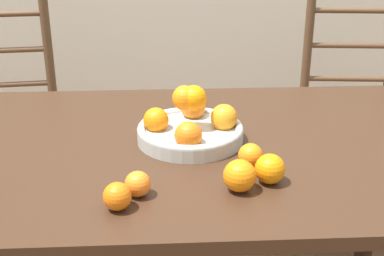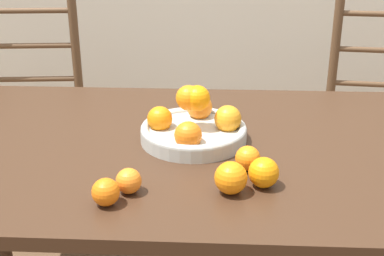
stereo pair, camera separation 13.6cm
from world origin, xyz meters
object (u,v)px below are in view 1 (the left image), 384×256
object	(u,v)px
fruit_bowl	(191,126)
chair_right	(350,120)
orange_loose_3	(138,184)
orange_loose_2	(251,156)
orange_loose_0	(117,196)
chair_left	(7,127)
orange_loose_1	(240,176)
orange_loose_4	(270,169)

from	to	relation	value
fruit_bowl	chair_right	xyz separation A→B (m)	(0.75, 0.78, -0.32)
orange_loose_3	orange_loose_2	bearing A→B (deg)	24.62
fruit_bowl	orange_loose_2	xyz separation A→B (m)	(0.14, -0.17, -0.01)
orange_loose_0	chair_left	world-z (taller)	chair_left
orange_loose_0	orange_loose_3	size ratio (longest dim) A/B	1.05
chair_left	orange_loose_1	bearing A→B (deg)	-57.02
fruit_bowl	chair_left	xyz separation A→B (m)	(-0.75, 0.78, -0.32)
orange_loose_0	chair_right	size ratio (longest dim) A/B	0.06
orange_loose_3	chair_right	size ratio (longest dim) A/B	0.06
orange_loose_1	orange_loose_3	distance (m)	0.24
orange_loose_0	chair_right	distance (m)	1.50
orange_loose_3	orange_loose_4	xyz separation A→B (m)	(0.31, 0.05, 0.01)
fruit_bowl	orange_loose_0	world-z (taller)	fruit_bowl
chair_left	orange_loose_4	bearing A→B (deg)	-53.65
fruit_bowl	orange_loose_2	size ratio (longest dim) A/B	4.68
orange_loose_0	orange_loose_2	size ratio (longest dim) A/B	0.99
orange_loose_3	orange_loose_4	distance (m)	0.32
orange_loose_4	chair_right	size ratio (longest dim) A/B	0.07
orange_loose_0	orange_loose_3	bearing A→B (deg)	52.80
orange_loose_1	chair_right	xyz separation A→B (m)	(0.65, 1.07, -0.31)
orange_loose_2	orange_loose_3	distance (m)	0.31
orange_loose_1	orange_loose_4	distance (m)	0.08
orange_loose_0	chair_right	world-z (taller)	chair_right
orange_loose_0	orange_loose_1	world-z (taller)	orange_loose_1
orange_loose_0	chair_left	size ratio (longest dim) A/B	0.06
fruit_bowl	chair_left	bearing A→B (deg)	133.97
orange_loose_3	chair_left	size ratio (longest dim) A/B	0.06
orange_loose_1	orange_loose_3	bearing A→B (deg)	-177.16
fruit_bowl	orange_loose_3	world-z (taller)	fruit_bowl
fruit_bowl	chair_left	world-z (taller)	chair_left
orange_loose_0	chair_right	xyz separation A→B (m)	(0.93, 1.14, -0.31)
chair_left	fruit_bowl	bearing A→B (deg)	-51.55
orange_loose_4	chair_right	world-z (taller)	chair_right
orange_loose_0	fruit_bowl	bearing A→B (deg)	63.40
orange_loose_1	orange_loose_4	bearing A→B (deg)	23.53
chair_left	chair_right	size ratio (longest dim) A/B	1.00
fruit_bowl	orange_loose_1	xyz separation A→B (m)	(0.10, -0.29, -0.00)
orange_loose_0	chair_left	bearing A→B (deg)	116.74
orange_loose_0	orange_loose_2	xyz separation A→B (m)	(0.32, 0.18, 0.00)
orange_loose_0	orange_loose_3	xyz separation A→B (m)	(0.04, 0.06, -0.00)
orange_loose_2	chair_left	size ratio (longest dim) A/B	0.06
fruit_bowl	orange_loose_3	bearing A→B (deg)	-114.38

